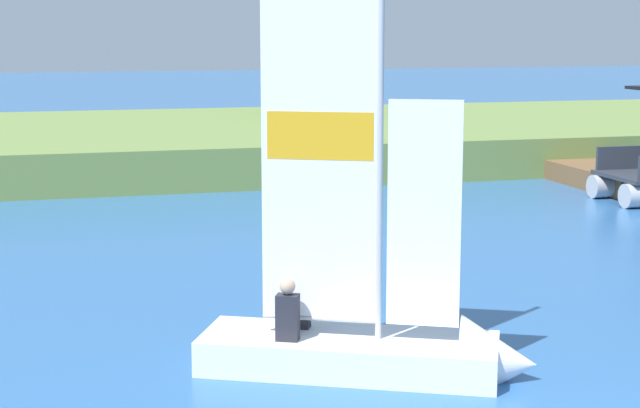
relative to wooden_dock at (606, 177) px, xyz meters
name	(u,v)px	position (x,y,z in m)	size (l,w,h in m)	color
shore_bank	(223,141)	(-9.13, 8.89, 0.31)	(80.00, 14.17, 1.16)	olive
wooden_dock	(606,177)	(0.00, 0.00, 0.00)	(1.90, 4.60, 0.55)	brown
sailboat	(395,336)	(-10.88, -13.26, 0.22)	(4.33, 2.95, 6.53)	white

